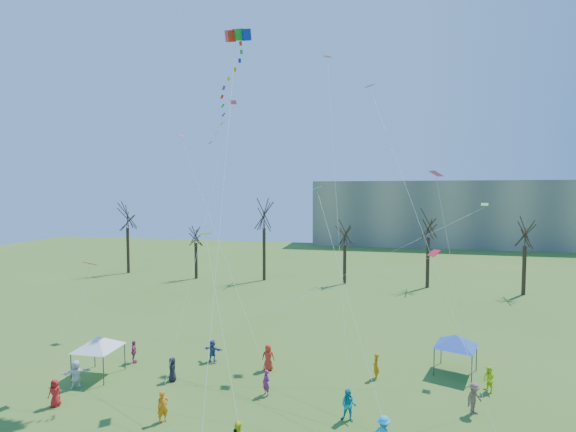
% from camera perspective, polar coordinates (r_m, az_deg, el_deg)
% --- Properties ---
extents(distant_building, '(60.00, 14.00, 15.00)m').
position_cam_1_polar(distant_building, '(100.64, 21.30, 0.34)').
color(distant_building, gray).
rests_on(distant_building, ground).
extents(bare_tree_row, '(70.65, 7.30, 11.56)m').
position_cam_1_polar(bare_tree_row, '(54.50, 6.85, -1.98)').
color(bare_tree_row, black).
rests_on(bare_tree_row, ground).
extents(big_box_kite, '(2.63, 7.70, 25.00)m').
position_cam_1_polar(big_box_kite, '(29.47, -8.18, 16.73)').
color(big_box_kite, red).
rests_on(big_box_kite, ground).
extents(canopy_tent_white, '(3.60, 3.60, 2.70)m').
position_cam_1_polar(canopy_tent_white, '(30.93, -25.37, -15.93)').
color(canopy_tent_white, '#3F3F44').
rests_on(canopy_tent_white, ground).
extents(canopy_tent_blue, '(3.37, 3.37, 2.69)m').
position_cam_1_polar(canopy_tent_blue, '(30.74, 22.78, -16.02)').
color(canopy_tent_blue, '#3F3F44').
rests_on(canopy_tent_blue, ground).
extents(festival_crowd, '(26.63, 10.45, 1.81)m').
position_cam_1_polar(festival_crowd, '(25.76, -2.50, -23.14)').
color(festival_crowd, red).
rests_on(festival_crowd, ground).
extents(small_kites_aloft, '(26.78, 16.21, 32.51)m').
position_cam_1_polar(small_kites_aloft, '(28.90, 1.34, 5.13)').
color(small_kites_aloft, red).
rests_on(small_kites_aloft, ground).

